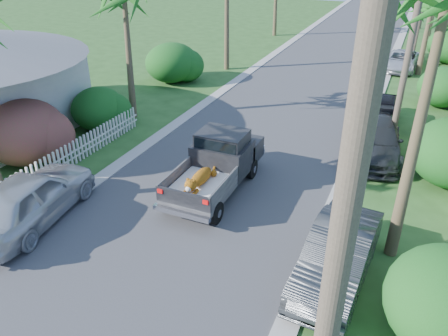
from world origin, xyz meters
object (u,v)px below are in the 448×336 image
at_px(parked_car_rn, 337,257).
at_px(parked_car_ln, 30,198).
at_px(parked_car_rm, 375,140).
at_px(pickup_truck, 219,161).
at_px(parked_car_rd, 401,61).
at_px(palm_r_b, 448,0).
at_px(parked_car_rf, 382,112).
at_px(utility_pole_b, 411,43).
at_px(utility_pole_a, 327,329).

relative_size(parked_car_rn, parked_car_ln, 0.89).
bearing_deg(parked_car_ln, parked_car_rm, -142.89).
bearing_deg(pickup_truck, parked_car_rd, 75.74).
height_order(pickup_truck, parked_car_rn, pickup_truck).
xyz_separation_m(parked_car_rn, parked_car_rd, (0.00, 22.59, -0.13)).
bearing_deg(parked_car_rn, parked_car_rd, 93.75).
height_order(parked_car_rn, palm_r_b, palm_r_b).
distance_m(parked_car_rf, parked_car_ln, 16.01).
height_order(parked_car_ln, utility_pole_b, utility_pole_b).
bearing_deg(parked_car_rm, parked_car_ln, -142.95).
bearing_deg(parked_car_rm, parked_car_rn, -97.66).
relative_size(parked_car_rn, parked_car_rm, 0.90).
bearing_deg(utility_pole_b, utility_pole_a, -90.00).
bearing_deg(parked_car_rn, parked_car_ln, -168.86).
bearing_deg(parked_car_rm, parked_car_rf, 84.45).
height_order(parked_car_rm, parked_car_ln, parked_car_ln).
bearing_deg(parked_car_ln, utility_pole_b, -142.45).
xyz_separation_m(parked_car_rd, parked_car_ln, (-9.50, -23.82, 0.24)).
relative_size(parked_car_rf, palm_r_b, 0.56).
height_order(parked_car_rm, parked_car_rd, parked_car_rm).
distance_m(pickup_truck, parked_car_rn, 5.90).
height_order(parked_car_ln, palm_r_b, palm_r_b).
relative_size(parked_car_ln, utility_pole_a, 0.56).
relative_size(parked_car_rf, parked_car_ln, 0.80).
bearing_deg(palm_r_b, parked_car_rf, 154.45).
relative_size(parked_car_rf, parked_car_rd, 0.91).
distance_m(parked_car_rf, palm_r_b, 5.60).
bearing_deg(pickup_truck, parked_car_ln, -135.61).
xyz_separation_m(pickup_truck, utility_pole_a, (5.51, -9.34, 3.59)).
bearing_deg(parked_car_rm, pickup_truck, -142.66).
distance_m(parked_car_rn, palm_r_b, 12.21).
height_order(pickup_truck, parked_car_rf, pickup_truck).
height_order(pickup_truck, utility_pole_b, utility_pole_b).
relative_size(parked_car_ln, palm_r_b, 0.70).
relative_size(pickup_truck, utility_pole_a, 0.57).
xyz_separation_m(parked_car_rm, parked_car_ln, (-9.50, -9.41, 0.13)).
bearing_deg(utility_pole_a, utility_pole_b, 90.00).
bearing_deg(parked_car_rm, utility_pole_b, 43.64).
relative_size(pickup_truck, utility_pole_b, 0.57).
xyz_separation_m(parked_car_rf, parked_car_ln, (-9.37, -12.98, 0.17)).
height_order(parked_car_rn, parked_car_rm, parked_car_rn).
distance_m(parked_car_ln, utility_pole_a, 11.81).
distance_m(parked_car_rd, utility_pole_a, 28.95).
distance_m(parked_car_rf, utility_pole_a, 18.27).
distance_m(pickup_truck, parked_car_ln, 6.43).
xyz_separation_m(parked_car_rm, palm_r_b, (1.60, 2.75, 5.22)).
distance_m(pickup_truck, parked_car_rf, 9.75).
bearing_deg(parked_car_rn, utility_pole_a, -80.61).
bearing_deg(parked_car_rf, pickup_truck, -120.62).
height_order(parked_car_rf, parked_car_ln, parked_car_ln).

